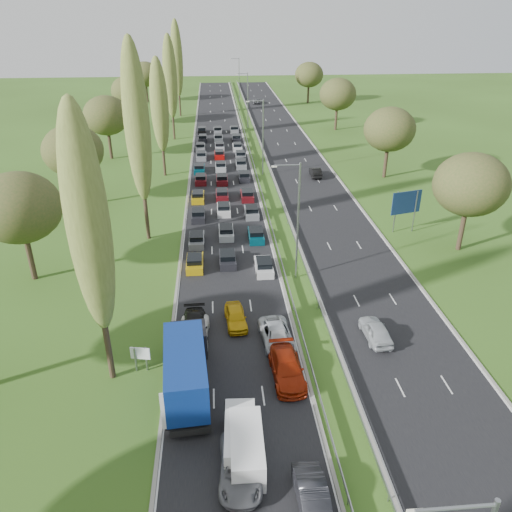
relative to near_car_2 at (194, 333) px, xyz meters
name	(u,v)px	position (x,y,z in m)	size (l,w,h in m)	color
ground	(262,171)	(10.05, 47.02, -0.74)	(260.00, 260.00, 0.00)	#325119
near_carriageway	(221,168)	(3.30, 49.52, -0.74)	(10.50, 215.00, 0.04)	black
far_carriageway	(299,166)	(16.80, 49.52, -0.74)	(10.50, 215.00, 0.04)	black
central_reservation	(260,164)	(10.05, 49.52, -0.19)	(2.36, 215.00, 0.32)	gray
lamp_columns	(263,138)	(10.05, 45.02, 5.26)	(0.18, 140.18, 12.00)	gray
poplar_row	(151,110)	(-5.95, 35.19, 11.64)	(2.80, 127.80, 22.44)	#2D2116
woodland_left	(66,158)	(-16.45, 29.65, 6.94)	(8.00, 166.00, 11.10)	#2D2116
woodland_right	(409,142)	(29.55, 33.69, 6.94)	(8.00, 153.00, 11.10)	#2D2116
traffic_queue_fill	(221,174)	(3.25, 44.59, -0.30)	(9.08, 68.81, 0.80)	#BF990C
near_car_2	(194,333)	(0.00, 0.00, 0.00)	(2.40, 5.20, 1.45)	white
near_car_3	(195,327)	(0.04, 0.81, 0.05)	(2.15, 5.30, 1.54)	black
near_car_6	(240,466)	(3.06, -13.58, 0.02)	(2.47, 5.35, 1.49)	slate
near_car_8	(236,317)	(3.54, 2.15, 0.01)	(1.73, 4.31, 1.47)	gold
near_car_9	(313,499)	(6.91, -16.08, 0.04)	(1.62, 4.65, 1.53)	black
near_car_10	(277,335)	(6.76, -0.85, 0.01)	(2.43, 5.26, 1.46)	#B7BCC2
near_car_11	(287,369)	(6.99, -5.16, 0.08)	(2.26, 5.55, 1.61)	#992209
near_car_12	(278,337)	(6.82, -1.12, 0.04)	(1.80, 4.48, 1.53)	silver
far_car_0	(376,330)	(15.01, -0.93, 0.05)	(1.82, 4.52, 1.54)	#A9AEB3
far_car_1	(315,172)	(18.47, 43.17, 0.01)	(1.55, 4.46, 1.47)	black
far_car_2	(257,101)	(14.90, 112.64, -0.05)	(2.22, 4.81, 1.34)	slate
blue_lorry	(187,367)	(-0.27, -6.03, 1.40)	(2.74, 9.88, 4.17)	black
white_van_front	(240,435)	(3.18, -11.39, 0.26)	(1.90, 4.83, 1.94)	silver
white_van_rear	(247,445)	(3.52, -12.29, 0.29)	(1.96, 5.00, 2.01)	white
info_sign	(140,356)	(-3.85, -3.44, 0.63)	(1.49, 0.40, 2.10)	gray
direction_sign	(406,204)	(24.95, 20.41, 2.83)	(3.89, 1.14, 5.20)	gray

